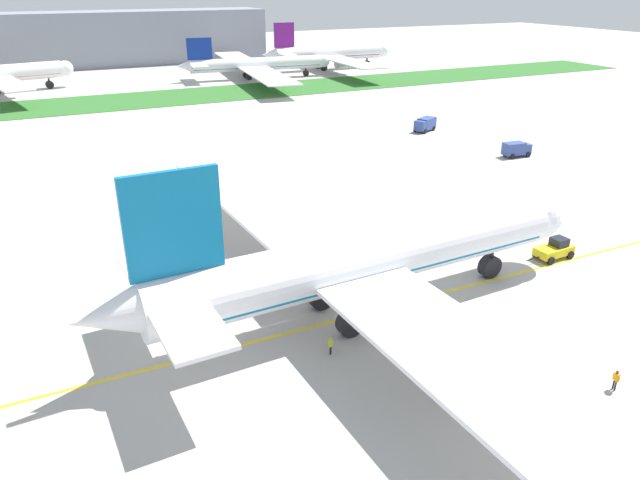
# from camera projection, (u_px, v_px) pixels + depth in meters

# --- Properties ---
(ground_plane) EXTENTS (600.00, 600.00, 0.00)m
(ground_plane) POSITION_uv_depth(u_px,v_px,m) (366.00, 319.00, 53.57)
(ground_plane) COLOR #ADAAA5
(ground_plane) RESTS_ON ground
(apron_taxi_line) EXTENTS (280.00, 0.36, 0.01)m
(apron_taxi_line) POSITION_uv_depth(u_px,v_px,m) (361.00, 314.00, 54.41)
(apron_taxi_line) COLOR yellow
(apron_taxi_line) RESTS_ON ground
(grass_median_strip) EXTENTS (320.00, 24.00, 0.10)m
(grass_median_strip) POSITION_uv_depth(u_px,v_px,m) (134.00, 100.00, 150.03)
(grass_median_strip) COLOR #2D6628
(grass_median_strip) RESTS_ON ground
(airliner_foreground) EXTENTS (48.39, 76.67, 15.97)m
(airliner_foreground) POSITION_uv_depth(u_px,v_px,m) (360.00, 261.00, 52.25)
(airliner_foreground) COLOR white
(airliner_foreground) RESTS_ON ground
(pushback_tug) EXTENTS (6.18, 2.57, 2.27)m
(pushback_tug) POSITION_uv_depth(u_px,v_px,m) (555.00, 249.00, 65.00)
(pushback_tug) COLOR yellow
(pushback_tug) RESTS_ON ground
(ground_crew_wingwalker_port) EXTENTS (0.46, 0.54, 1.75)m
(ground_crew_wingwalker_port) POSITION_uv_depth(u_px,v_px,m) (623.00, 467.00, 35.95)
(ground_crew_wingwalker_port) COLOR black
(ground_crew_wingwalker_port) RESTS_ON ground
(ground_crew_marshaller_front) EXTENTS (0.47, 0.48, 1.63)m
(ground_crew_marshaller_front) POSITION_uv_depth(u_px,v_px,m) (331.00, 344.00, 48.22)
(ground_crew_marshaller_front) COLOR black
(ground_crew_marshaller_front) RESTS_ON ground
(ground_crew_wingwalker_starboard) EXTENTS (0.33, 0.59, 1.70)m
(ground_crew_wingwalker_starboard) POSITION_uv_depth(u_px,v_px,m) (616.00, 378.00, 44.00)
(ground_crew_wingwalker_starboard) COLOR black
(ground_crew_wingwalker_starboard) RESTS_ON ground
(service_truck_baggage_loader) EXTENTS (5.65, 4.33, 2.61)m
(service_truck_baggage_loader) POSITION_uv_depth(u_px,v_px,m) (425.00, 124.00, 119.29)
(service_truck_baggage_loader) COLOR #33478C
(service_truck_baggage_loader) RESTS_ON ground
(service_truck_fuel_bowser) EXTENTS (5.00, 2.80, 2.51)m
(service_truck_fuel_bowser) POSITION_uv_depth(u_px,v_px,m) (517.00, 149.00, 102.11)
(service_truck_fuel_bowser) COLOR #33478C
(service_truck_fuel_bowser) RESTS_ON ground
(parked_airliner_far_right) EXTENTS (47.53, 78.01, 12.46)m
(parked_airliner_far_right) POSITION_uv_depth(u_px,v_px,m) (254.00, 65.00, 181.32)
(parked_airliner_far_right) COLOR white
(parked_airliner_far_right) RESTS_ON ground
(parked_airliner_far_outer) EXTENTS (46.41, 73.49, 15.39)m
(parked_airliner_far_outer) POSITION_uv_depth(u_px,v_px,m) (327.00, 53.00, 199.63)
(parked_airliner_far_outer) COLOR white
(parked_airliner_far_outer) RESTS_ON ground
(terminal_building) EXTENTS (107.70, 20.00, 18.00)m
(terminal_building) POSITION_uv_depth(u_px,v_px,m) (112.00, 38.00, 209.19)
(terminal_building) COLOR gray
(terminal_building) RESTS_ON ground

